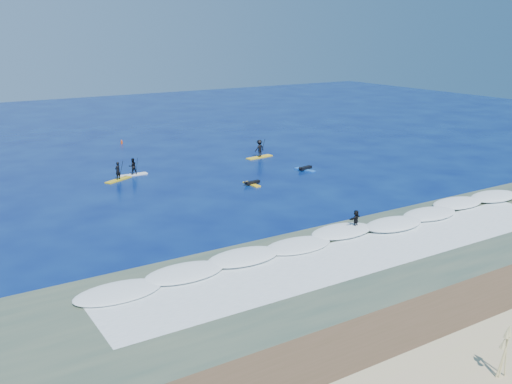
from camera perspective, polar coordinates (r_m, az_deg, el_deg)
ground at (r=46.09m, az=-0.09°, el=-0.96°), size 160.00×160.00×0.00m
wet_sand_strip at (r=31.32m, az=21.69°, el=-10.68°), size 90.00×5.00×0.08m
shallow_water at (r=35.70m, az=12.01°, el=-6.50°), size 90.00×13.00×0.01m
breaking_wave at (r=38.44m, az=7.88°, el=-4.64°), size 40.00×6.00×0.30m
whitewater at (r=36.36m, az=10.92°, el=-6.02°), size 34.00×5.00×0.02m
sup_paddler_left at (r=53.90m, az=-13.64°, el=1.79°), size 2.85×1.98×2.00m
sup_paddler_center at (r=55.45m, az=-12.22°, el=2.36°), size 2.72×0.68×1.91m
sup_paddler_right at (r=61.74m, az=0.34°, el=4.27°), size 3.30×1.29×2.25m
prone_paddler_near at (r=50.98m, az=-0.42°, el=0.88°), size 1.65×2.10×0.43m
prone_paddler_far at (r=56.48m, az=4.91°, el=2.34°), size 1.78×2.33×0.47m
wave_surfer at (r=39.86m, az=9.95°, el=-2.80°), size 1.93×0.97×1.35m
marker_buoy at (r=71.07m, az=-13.28°, el=4.89°), size 0.24×0.24×0.58m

